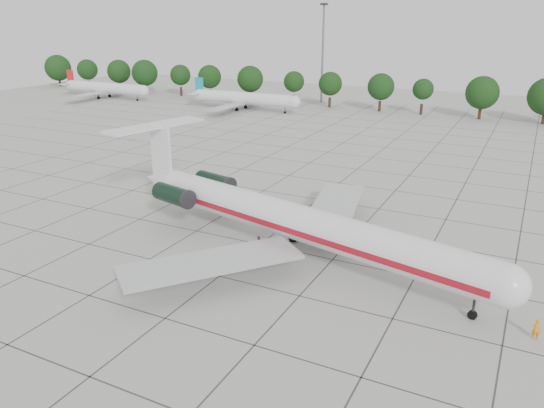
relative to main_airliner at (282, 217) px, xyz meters
The scene contains 8 objects.
ground 4.67m from the main_airliner, 168.09° to the left, with size 260.00×260.00×0.00m, color #A8A8A1.
apron_joints 16.26m from the main_airliner, 100.06° to the left, with size 170.00×170.00×0.02m, color #383838.
main_airliner is the anchor object (origin of this frame).
ground_crew 24.05m from the main_airliner, 13.00° to the right, with size 0.59×0.39×1.62m, color orange.
bg_airliner_a 115.34m from the main_airliner, 141.69° to the left, with size 28.24×27.20×7.40m.
bg_airliner_b 84.98m from the main_airliner, 122.19° to the left, with size 28.24×27.20×7.40m.
tree_line 86.82m from the main_airliner, 99.58° to the left, with size 249.86×8.44×10.22m.
floodlight_mast 98.78m from the main_airliner, 109.49° to the left, with size 1.60×1.60×25.45m.
Camera 1 is at (23.81, -44.49, 22.46)m, focal length 35.00 mm.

